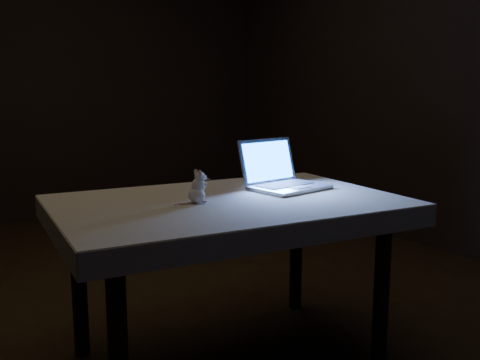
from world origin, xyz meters
TOP-DOWN VIEW (x-y plane):
  - floor at (0.00, 0.00)m, footprint 5.00×5.00m
  - back_wall at (0.00, 2.50)m, footprint 4.50×0.04m
  - right_wall at (2.25, 0.00)m, footprint 0.04×5.00m
  - table at (0.11, -0.59)m, footprint 1.38×0.97m
  - tablecloth at (0.14, -0.57)m, footprint 1.41×0.96m
  - laptop at (0.47, -0.55)m, footprint 0.37×0.33m
  - plush_mouse at (-0.03, -0.58)m, footprint 0.11×0.11m

SIDE VIEW (x-z plane):
  - floor at x=0.00m, z-range 0.00..0.00m
  - table at x=0.11m, z-range 0.00..0.70m
  - tablecloth at x=0.14m, z-range 0.62..0.70m
  - plush_mouse at x=-0.03m, z-range 0.70..0.84m
  - laptop at x=0.47m, z-range 0.70..0.93m
  - back_wall at x=0.00m, z-range 0.00..2.60m
  - right_wall at x=2.25m, z-range 0.00..2.60m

